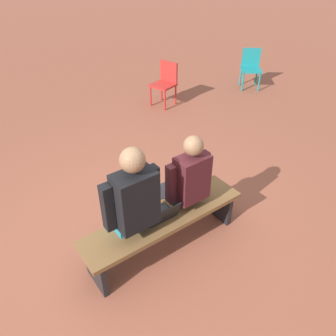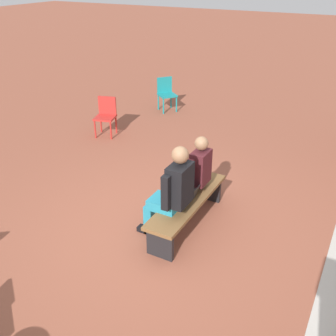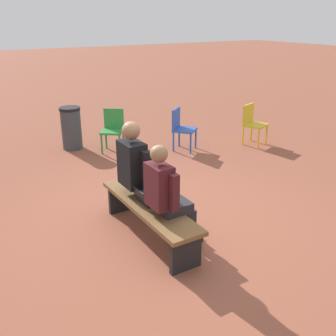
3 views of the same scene
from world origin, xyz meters
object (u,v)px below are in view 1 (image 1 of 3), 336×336
object	(u,v)px
plastic_chair_far_right	(251,66)
laptop	(161,214)
person_student	(185,183)
bench	(164,222)
person_adult	(130,204)
plastic_chair_foreground	(165,81)

from	to	relation	value
plastic_chair_far_right	laptop	bearing A→B (deg)	32.07
laptop	plastic_chair_far_right	xyz separation A→B (m)	(-4.41, -2.76, -0.02)
plastic_chair_far_right	person_student	bearing A→B (deg)	33.57
bench	person_adult	size ratio (longest dim) A/B	1.29
laptop	plastic_chair_foreground	world-z (taller)	plastic_chair_foreground
person_student	plastic_chair_far_right	distance (m)	4.87
person_adult	plastic_chair_foreground	world-z (taller)	person_adult
bench	person_adult	xyz separation A→B (m)	(0.34, -0.07, 0.39)
bench	laptop	bearing A→B (deg)	14.52
plastic_chair_far_right	plastic_chair_foreground	bearing A→B (deg)	-9.64
laptop	plastic_chair_far_right	world-z (taller)	plastic_chair_far_right
laptop	plastic_chair_foreground	xyz separation A→B (m)	(-2.32, -3.12, -0.02)
bench	person_student	size ratio (longest dim) A/B	1.40
person_adult	person_student	bearing A→B (deg)	179.44
bench	plastic_chair_foreground	world-z (taller)	plastic_chair_foreground
person_adult	plastic_chair_far_right	xyz separation A→B (m)	(-4.71, -2.68, -0.26)
bench	person_adult	bearing A→B (deg)	-11.58
laptop	plastic_chair_far_right	bearing A→B (deg)	-147.93
laptop	plastic_chair_far_right	size ratio (longest dim) A/B	0.38
bench	person_student	distance (m)	0.47
bench	plastic_chair_far_right	distance (m)	5.16
plastic_chair_far_right	bench	bearing A→B (deg)	32.23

